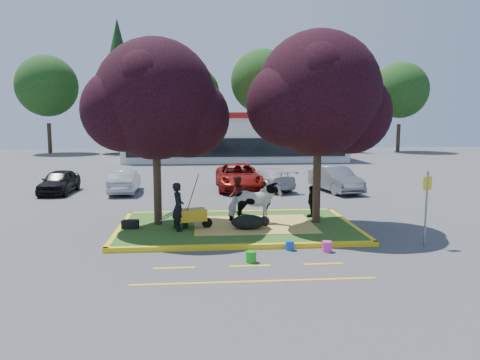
{
  "coord_description": "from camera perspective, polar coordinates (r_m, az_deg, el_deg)",
  "views": [
    {
      "loc": [
        -1.31,
        -16.16,
        3.91
      ],
      "look_at": [
        0.15,
        0.5,
        1.69
      ],
      "focal_mm": 35.0,
      "sensor_mm": 36.0,
      "label": 1
    }
  ],
  "objects": [
    {
      "name": "bucket_pink",
      "position": [
        14.12,
        10.56,
        -7.98
      ],
      "size": [
        0.29,
        0.29,
        0.31
      ],
      "primitive_type": "cylinder",
      "rotation": [
        0.0,
        0.0,
        -0.0
      ],
      "color": "#F336B1",
      "rests_on": "ground"
    },
    {
      "name": "median_island",
      "position": [
        16.66,
        -0.36,
        -5.74
      ],
      "size": [
        8.0,
        5.0,
        0.15
      ],
      "primitive_type": "cube",
      "color": "#295019",
      "rests_on": "ground"
    },
    {
      "name": "visitor_b",
      "position": [
        18.09,
        8.68,
        -2.56
      ],
      "size": [
        0.58,
        0.77,
        1.21
      ],
      "primitive_type": "imported",
      "rotation": [
        0.0,
        0.0,
        -2.04
      ],
      "color": "black",
      "rests_on": "median_island"
    },
    {
      "name": "tree_purple_left",
      "position": [
        16.62,
        -10.2,
        9.0
      ],
      "size": [
        5.06,
        4.2,
        6.51
      ],
      "color": "black",
      "rests_on": "median_island"
    },
    {
      "name": "retail_building",
      "position": [
        44.3,
        -0.72,
        5.4
      ],
      "size": [
        20.4,
        8.4,
        4.4
      ],
      "color": "silver",
      "rests_on": "ground"
    },
    {
      "name": "calf",
      "position": [
        15.95,
        1.0,
        -5.15
      ],
      "size": [
        1.19,
        0.71,
        0.5
      ],
      "primitive_type": "ellipsoid",
      "rotation": [
        0.0,
        0.0,
        -0.05
      ],
      "color": "black",
      "rests_on": "median_island"
    },
    {
      "name": "curb_right",
      "position": [
        17.46,
        13.16,
        -5.32
      ],
      "size": [
        0.16,
        5.3,
        0.15
      ],
      "primitive_type": "cube",
      "color": "yellow",
      "rests_on": "ground"
    },
    {
      "name": "visitor_a",
      "position": [
        18.29,
        -0.36,
        -1.86
      ],
      "size": [
        0.63,
        0.78,
        1.53
      ],
      "primitive_type": "imported",
      "rotation": [
        0.0,
        0.0,
        -1.51
      ],
      "color": "#4C1815",
      "rests_on": "median_island"
    },
    {
      "name": "fire_lane_stripe_c",
      "position": [
        13.01,
        10.14,
        -10.02
      ],
      "size": [
        1.1,
        0.12,
        0.01
      ],
      "primitive_type": "cube",
      "color": "yellow",
      "rests_on": "ground"
    },
    {
      "name": "fire_lane_stripe_b",
      "position": [
        12.65,
        1.21,
        -10.42
      ],
      "size": [
        1.1,
        0.12,
        0.01
      ],
      "primitive_type": "cube",
      "color": "yellow",
      "rests_on": "ground"
    },
    {
      "name": "car_silver",
      "position": [
        25.28,
        -13.9,
        -0.17
      ],
      "size": [
        1.33,
        3.7,
        1.21
      ],
      "primitive_type": "imported",
      "rotation": [
        0.0,
        0.0,
        3.16
      ],
      "color": "#A5A8AD",
      "rests_on": "ground"
    },
    {
      "name": "bucket_blue",
      "position": [
        14.14,
        6.08,
        -7.94
      ],
      "size": [
        0.35,
        0.35,
        0.28
      ],
      "primitive_type": "cylinder",
      "rotation": [
        0.0,
        0.0,
        0.42
      ],
      "color": "blue",
      "rests_on": "ground"
    },
    {
      "name": "cow",
      "position": [
        16.59,
        1.78,
        -2.83
      ],
      "size": [
        1.89,
        0.99,
        1.54
      ],
      "primitive_type": "imported",
      "rotation": [
        0.0,
        0.0,
        1.66
      ],
      "color": "silver",
      "rests_on": "median_island"
    },
    {
      "name": "tree_purple_right",
      "position": [
        16.9,
        9.64,
        9.67
      ],
      "size": [
        5.3,
        4.4,
        6.82
      ],
      "color": "black",
      "rests_on": "median_island"
    },
    {
      "name": "curb_far",
      "position": [
        19.18,
        -0.99,
        -3.98
      ],
      "size": [
        8.3,
        0.16,
        0.15
      ],
      "primitive_type": "cube",
      "color": "yellow",
      "rests_on": "ground"
    },
    {
      "name": "curb_left",
      "position": [
        16.84,
        -14.41,
        -5.84
      ],
      "size": [
        0.16,
        5.3,
        0.15
      ],
      "primitive_type": "cube",
      "color": "yellow",
      "rests_on": "ground"
    },
    {
      "name": "curb_near",
      "position": [
        14.17,
        0.5,
        -8.13
      ],
      "size": [
        8.3,
        0.16,
        0.15
      ],
      "primitive_type": "cube",
      "color": "yellow",
      "rests_on": "ground"
    },
    {
      "name": "fire_lane_long",
      "position": [
        11.52,
        1.87,
        -12.25
      ],
      "size": [
        6.0,
        0.1,
        0.01
      ],
      "primitive_type": "cube",
      "color": "yellow",
      "rests_on": "ground"
    },
    {
      "name": "gear_bag_green",
      "position": [
        16.36,
        -7.21,
        -5.33
      ],
      "size": [
        0.49,
        0.33,
        0.25
      ],
      "primitive_type": "cube",
      "rotation": [
        0.0,
        0.0,
        -0.07
      ],
      "color": "black",
      "rests_on": "median_island"
    },
    {
      "name": "sign_post",
      "position": [
        15.28,
        21.78,
        -2.34
      ],
      "size": [
        0.32,
        0.13,
        2.33
      ],
      "rotation": [
        0.0,
        0.0,
        0.31
      ],
      "color": "slate",
      "rests_on": "ground"
    },
    {
      "name": "gear_bag_dark",
      "position": [
        16.55,
        -13.23,
        -5.26
      ],
      "size": [
        0.59,
        0.36,
        0.29
      ],
      "primitive_type": "cube",
      "rotation": [
        0.0,
        0.0,
        -0.09
      ],
      "color": "black",
      "rests_on": "median_island"
    },
    {
      "name": "fire_lane_stripe_a",
      "position": [
        12.6,
        -8.02,
        -10.57
      ],
      "size": [
        1.1,
        0.12,
        0.01
      ],
      "primitive_type": "cube",
      "color": "yellow",
      "rests_on": "ground"
    },
    {
      "name": "handler",
      "position": [
        15.8,
        -7.54,
        -3.25
      ],
      "size": [
        0.48,
        0.65,
        1.63
      ],
      "primitive_type": "imported",
      "rotation": [
        0.0,
        0.0,
        1.74
      ],
      "color": "black",
      "rests_on": "median_island"
    },
    {
      "name": "wheelbarrow",
      "position": [
        16.12,
        -5.92,
        -4.29
      ],
      "size": [
        1.77,
        0.81,
        0.67
      ],
      "rotation": [
        0.0,
        0.0,
        0.24
      ],
      "color": "black",
      "rests_on": "median_island"
    },
    {
      "name": "car_red",
      "position": [
        25.7,
        -0.18,
        0.4
      ],
      "size": [
        2.38,
        5.1,
        1.41
      ],
      "primitive_type": "imported",
      "rotation": [
        0.0,
        0.0,
        0.01
      ],
      "color": "maroon",
      "rests_on": "ground"
    },
    {
      "name": "car_white",
      "position": [
        25.82,
        3.39,
        0.19
      ],
      "size": [
        2.93,
        4.49,
        1.21
      ],
      "primitive_type": "imported",
      "rotation": [
        0.0,
        0.0,
        3.47
      ],
      "color": "silver",
      "rests_on": "ground"
    },
    {
      "name": "straw_bedding",
      "position": [
        16.7,
        1.7,
        -5.43
      ],
      "size": [
        4.2,
        3.0,
        0.01
      ],
      "primitive_type": "cube",
      "color": "#E3CD5D",
      "rests_on": "median_island"
    },
    {
      "name": "bucket_green",
      "position": [
        12.91,
        1.35,
        -9.34
      ],
      "size": [
        0.36,
        0.36,
        0.31
      ],
      "primitive_type": "cylinder",
      "rotation": [
        0.0,
        0.0,
        0.31
      ],
      "color": "#179B1E",
      "rests_on": "ground"
    },
    {
      "name": "treeline",
      "position": [
        53.97,
        -2.35,
        11.61
      ],
      "size": [
        46.58,
        7.8,
        14.63
      ],
      "color": "black",
      "rests_on": "ground"
    },
    {
      "name": "car_grey",
      "position": [
        25.45,
        11.57,
        0.08
      ],
      "size": [
        2.16,
        4.25,
        1.33
      ],
      "primitive_type": "imported",
      "rotation": [
        0.0,
        0.0,
        0.19
      ],
      "color": "slate",
      "rests_on": "ground"
    },
    {
      "name": "ground",
      "position": [
        16.68,
        -0.36,
        -5.99
      ],
      "size": [
        90.0,
        90.0,
        0.0
      ],
      "primitive_type": "plane",
      "color": "#424244",
      "rests_on": "ground"
    },
    {
      "name": "car_black",
      "position": [
        26.15,
        -21.18,
        -0.18
      ],
      "size": [
        1.57,
        3.68,
        1.24
      ],
      "primitive_type": "imported",
      "rotation": [
        0.0,
        0.0,
        -0.03
      ],
      "color": "black",
      "rests_on": "ground"
    }
  ]
}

